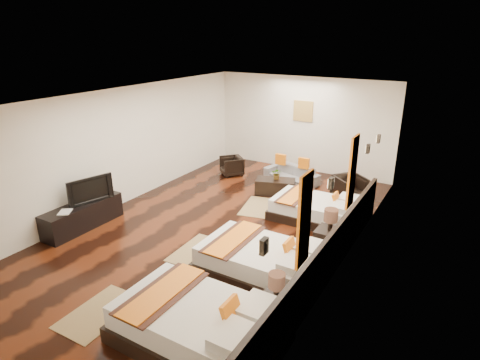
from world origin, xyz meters
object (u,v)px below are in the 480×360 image
Objects in this scene: nightstand_a at (276,308)px; nightstand_b at (329,240)px; bed_far at (316,209)px; book at (59,212)px; armchair_right at (349,188)px; coffee_table at (275,187)px; tv at (89,189)px; bed_near at (200,324)px; bed_mid at (263,261)px; table_plant at (277,174)px; tv_console at (83,216)px; sofa at (291,174)px; figurine at (106,187)px.

nightstand_b is at bearing 90.00° from nightstand_a.
bed_far is 2.18× the size of nightstand_a.
armchair_right is (4.50, 4.95, -0.24)m from book.
coffee_table is at bearing 148.04° from bed_far.
tv is at bearing -164.40° from nightstand_b.
nightstand_b reaches higher than book.
bed_far is at bearing 90.06° from bed_near.
armchair_right is at bearing 78.36° from bed_far.
nightstand_a is at bearing -134.82° from armchair_right.
book is (-4.20, -0.88, 0.28)m from bed_mid.
bed_mid is 1.13× the size of bed_far.
nightstand_b is 0.96× the size of coffee_table.
nightstand_a is 5.14m from armchair_right.
bed_near is 5.59m from table_plant.
bed_far is at bearing -151.42° from armchair_right.
bed_mid is 2.45× the size of nightstand_a.
bed_near is 5.93m from armchair_right.
tv_console is 1.83× the size of tv.
nightstand_b is 0.53× the size of tv_console.
table_plant is (0.02, -1.02, 0.32)m from sofa.
bed_mid is 2.17× the size of coffee_table.
nightstand_b is 2.88m from armchair_right.
nightstand_a is (0.75, -1.06, 0.03)m from bed_mid.
sofa is 2.23× the size of armchair_right.
sofa is (-2.22, 5.61, -0.08)m from nightstand_a.
armchair_right is at bearing -31.39° from tv.
tv is 3.27× the size of table_plant.
sofa is 5.21× the size of table_plant.
tv_console is (-4.19, -2.92, 0.02)m from bed_far.
nightstand_a is at bearing -64.45° from table_plant.
bed_mid is at bearing -67.17° from coffee_table.
bed_far is 1.07× the size of tv_console.
book is at bearing -90.00° from figurine.
table_plant is at bearing 112.29° from bed_mid.
nightstand_b is (0.75, -1.36, 0.08)m from bed_far.
book is 1.03× the size of table_plant.
tv is (-4.15, 1.71, 0.54)m from bed_near.
figurine is at bearing 20.86° from tv.
tv_console is 1.15× the size of sofa.
nightstand_a reaches higher than bed_far.
table_plant is at bearing -74.25° from sofa.
table_plant is (2.75, 3.17, -0.16)m from figurine.
bed_near is 7.51× the size of table_plant.
bed_mid is 1.30m from nightstand_a.
bed_near is at bearing -142.69° from armchair_right.
bed_far is 4.77m from figurine.
book is 6.08m from sofa.
tv_console is at bearing -104.77° from sofa.
figurine is 4.19m from coffee_table.
bed_near is at bearing -19.86° from tv_console.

